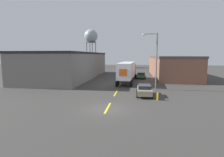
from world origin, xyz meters
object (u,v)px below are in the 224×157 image
(water_tower, at_px, (91,37))
(street_lamp, at_px, (155,58))
(fire_hydrant, at_px, (158,96))
(parked_car_right_far, at_px, (141,75))
(parked_car_right_near, at_px, (144,90))
(semi_truck, at_px, (128,70))

(water_tower, height_order, street_lamp, water_tower)
(fire_hydrant, bearing_deg, street_lamp, 88.18)
(parked_car_right_far, relative_size, water_tower, 0.27)
(parked_car_right_near, relative_size, fire_hydrant, 4.65)
(semi_truck, relative_size, street_lamp, 1.53)
(street_lamp, xyz_separation_m, fire_hydrant, (-0.21, -6.66, -4.51))
(parked_car_right_far, xyz_separation_m, fire_hydrant, (1.47, -19.45, -0.32))
(parked_car_right_far, bearing_deg, street_lamp, -82.50)
(street_lamp, bearing_deg, parked_car_right_near, -110.69)
(semi_truck, distance_m, fire_hydrant, 14.63)
(semi_truck, distance_m, parked_car_right_near, 12.10)
(semi_truck, height_order, street_lamp, street_lamp)
(semi_truck, relative_size, water_tower, 0.82)
(street_lamp, bearing_deg, semi_truck, 121.82)
(parked_car_right_far, distance_m, fire_hydrant, 19.51)
(parked_car_right_near, distance_m, water_tower, 56.26)
(semi_truck, relative_size, parked_car_right_near, 3.09)
(parked_car_right_far, distance_m, water_tower, 41.29)
(parked_car_right_near, bearing_deg, semi_truck, 103.45)
(water_tower, xyz_separation_m, street_lamp, (22.09, -46.49, -8.19))
(fire_hydrant, bearing_deg, parked_car_right_far, 94.33)
(semi_truck, xyz_separation_m, fire_hydrant, (4.26, -13.87, -1.87))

